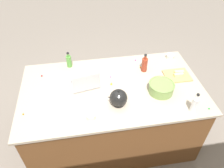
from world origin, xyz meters
The scene contains 20 objects.
ground_plane centered at (0.00, 0.00, 0.00)m, with size 12.00×12.00×0.00m, color slate.
island_counter centered at (0.00, 0.00, 0.45)m, with size 2.00×1.13×0.90m.
laptop centered at (0.29, -0.06, 0.95)m, with size 0.35×0.28×0.22m.
mixing_bowl_large centered at (-0.50, 0.15, 0.96)m, with size 0.27×0.27×0.12m.
bottle_olive centered at (0.45, -0.47, 0.98)m, with size 0.06×0.06×0.20m.
bottle_vinegar centered at (-0.73, 0.47, 0.99)m, with size 0.06×0.06×0.23m.
bottle_soy centered at (-0.43, -0.23, 0.99)m, with size 0.07×0.07×0.23m.
kettle centered at (-0.02, 0.25, 0.98)m, with size 0.21×0.18×0.20m.
cutting_board centered at (-0.78, -0.07, 0.91)m, with size 0.29×0.24×0.02m, color tan.
butter_stick_left centered at (-0.81, -0.09, 0.94)m, with size 0.11×0.04×0.04m, color #F4E58C.
butter_stick_right centered at (-0.79, -0.05, 0.94)m, with size 0.11×0.04×0.04m, color #F4E58C.
ramekin_small centered at (-0.83, -0.44, 0.92)m, with size 0.10×0.10×0.05m, color beige.
ramekin_medium centered at (0.27, 0.39, 0.92)m, with size 0.09×0.09×0.04m, color beige.
candy_0 centered at (0.78, -0.32, 0.91)m, with size 0.02×0.02×0.02m, color red.
candy_1 centered at (-0.01, -0.17, 0.91)m, with size 0.01×0.01×0.01m, color #CC3399.
candy_2 centered at (0.00, -0.04, 0.91)m, with size 0.02×0.02×0.02m, color yellow.
candy_3 centered at (-0.38, -0.45, 0.91)m, with size 0.02×0.02×0.02m, color #CC3399.
candy_5 centered at (-0.40, -0.29, 0.91)m, with size 0.02×0.02×0.02m, color orange.
candy_6 centered at (0.91, 0.25, 0.91)m, with size 0.02×0.02×0.02m, color orange.
candy_7 centered at (-0.90, 0.47, 0.91)m, with size 0.02×0.02×0.02m, color green.
Camera 1 is at (0.29, 1.73, 2.51)m, focal length 34.65 mm.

